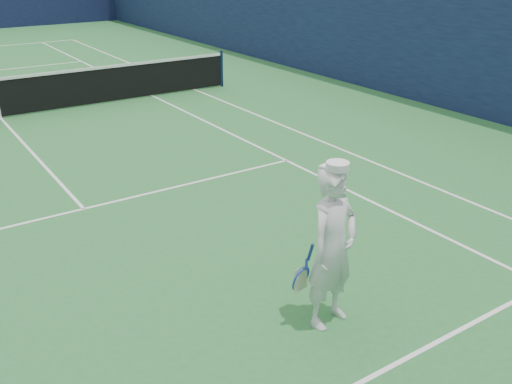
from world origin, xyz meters
TOP-DOWN VIEW (x-y plane):
  - ground at (0.00, 0.00)m, footprint 80.00×80.00m
  - court_markings at (0.00, 0.00)m, footprint 11.03×23.83m
  - tennis_player at (1.37, -10.92)m, footprint 0.84×0.57m

SIDE VIEW (x-z plane):
  - ground at x=0.00m, z-range 0.00..0.00m
  - court_markings at x=0.00m, z-range 0.00..0.01m
  - tennis_player at x=1.37m, z-range -0.02..1.91m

